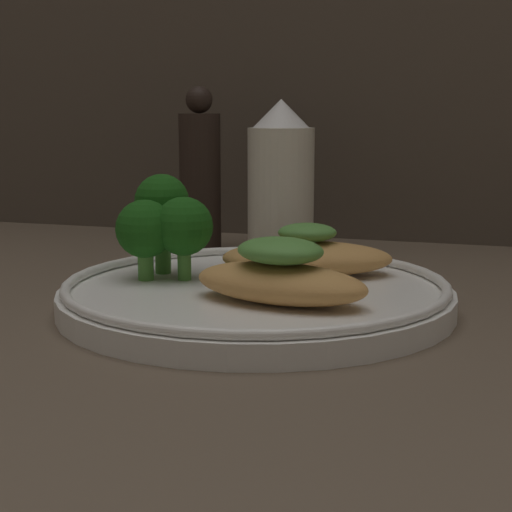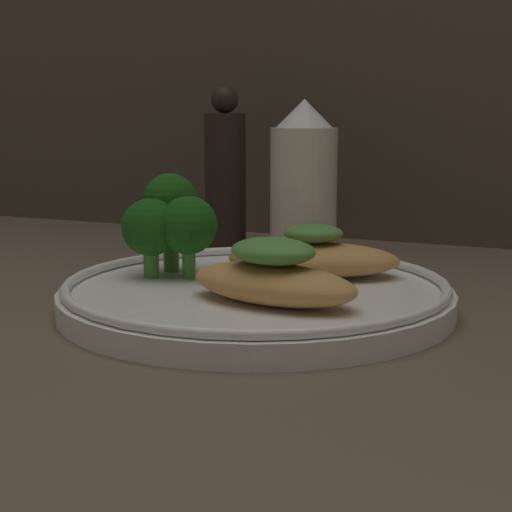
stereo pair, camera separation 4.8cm
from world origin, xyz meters
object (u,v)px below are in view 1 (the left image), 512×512
object	(u,v)px
sauce_bottle	(281,182)
plate	(256,294)
pepper_grinder	(200,177)
broccoli_bunch	(163,221)

from	to	relation	value
sauce_bottle	plate	bearing A→B (deg)	-78.59
sauce_bottle	pepper_grinder	size ratio (longest dim) A/B	0.92
pepper_grinder	sauce_bottle	bearing A→B (deg)	-0.00
plate	pepper_grinder	world-z (taller)	pepper_grinder
sauce_bottle	pepper_grinder	xyz separation A→B (cm)	(-7.40, 0.00, 0.23)
broccoli_bunch	sauce_bottle	size ratio (longest dim) A/B	0.51
plate	broccoli_bunch	distance (cm)	7.92
sauce_bottle	pepper_grinder	world-z (taller)	pepper_grinder
plate	sauce_bottle	bearing A→B (deg)	101.41
broccoli_bunch	pepper_grinder	bearing A→B (deg)	104.20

